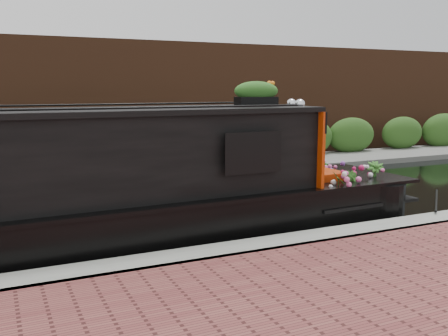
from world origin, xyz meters
name	(u,v)px	position (x,y,z in m)	size (l,w,h in m)	color
ground	(171,211)	(0.00, 0.00, 0.00)	(80.00, 80.00, 0.00)	black
near_bank_coping	(246,262)	(0.00, -3.30, 0.00)	(40.00, 0.60, 0.50)	gray
far_bank_path	(121,178)	(0.00, 4.20, 0.00)	(40.00, 2.40, 0.34)	slate
far_hedge	(114,173)	(0.00, 5.10, 0.00)	(40.00, 1.10, 2.80)	#2C531B
far_brick_wall	(100,163)	(0.00, 7.20, 0.00)	(40.00, 1.00, 8.00)	#522E1C
narrowboat	(60,200)	(-2.32, -1.78, 0.83)	(11.90, 2.42, 2.80)	black
rope_fender	(385,202)	(3.95, -1.78, 0.18)	(0.36, 0.36, 0.39)	olive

